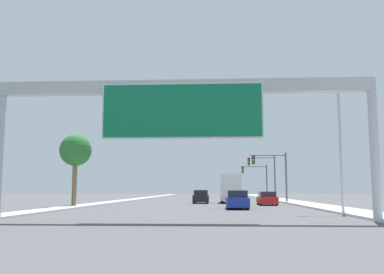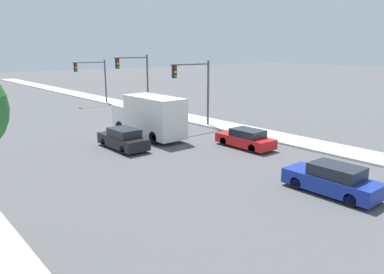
{
  "view_description": "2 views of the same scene",
  "coord_description": "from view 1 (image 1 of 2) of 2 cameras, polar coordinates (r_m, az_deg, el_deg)",
  "views": [
    {
      "loc": [
        1.77,
        -4.45,
        1.63
      ],
      "look_at": [
        0.0,
        27.05,
        5.49
      ],
      "focal_mm": 40.0,
      "sensor_mm": 36.0,
      "label": 1
    },
    {
      "loc": [
        -13.12,
        22.65,
        7.02
      ],
      "look_at": [
        -0.12,
        38.03,
        2.29
      ],
      "focal_mm": 35.0,
      "sensor_mm": 36.0,
      "label": 2
    }
  ],
  "objects": [
    {
      "name": "street_lamp_right",
      "position": [
        31.14,
        18.51,
        0.12
      ],
      "size": [
        2.85,
        0.28,
        8.92
      ],
      "color": "#B2B2B7",
      "rests_on": "ground"
    },
    {
      "name": "sidewalk_right",
      "position": [
        65.16,
        11.7,
        -8.2
      ],
      "size": [
        3.0,
        120.0,
        0.15
      ],
      "color": "#BDBDBD",
      "rests_on": "ground"
    },
    {
      "name": "car_far_right",
      "position": [
        36.04,
        6.03,
        -8.38
      ],
      "size": [
        1.79,
        4.69,
        1.53
      ],
      "color": "navy",
      "rests_on": "ground"
    },
    {
      "name": "palm_tree_background",
      "position": [
        41.99,
        -15.27,
        -1.84
      ],
      "size": [
        3.0,
        3.0,
        6.81
      ],
      "color": "brown",
      "rests_on": "ground"
    },
    {
      "name": "traffic_light_far_intersection",
      "position": [
        72.82,
        8.78,
        -5.12
      ],
      "size": [
        4.45,
        0.32,
        5.7
      ],
      "color": "#4C4C4F",
      "rests_on": "ground"
    },
    {
      "name": "traffic_light_mid_block",
      "position": [
        62.92,
        9.84,
        -4.42
      ],
      "size": [
        4.12,
        0.32,
        6.46
      ],
      "color": "#4C4C4F",
      "rests_on": "ground"
    },
    {
      "name": "car_mid_left",
      "position": [
        45.14,
        9.97,
        -8.1
      ],
      "size": [
        1.77,
        4.5,
        1.39
      ],
      "color": "red",
      "rests_on": "ground"
    },
    {
      "name": "median_strip_left",
      "position": [
        65.67,
        -7.86,
        -8.26
      ],
      "size": [
        2.0,
        120.0,
        0.15
      ],
      "color": "#BDBDBD",
      "rests_on": "ground"
    },
    {
      "name": "sign_gantry",
      "position": [
        22.83,
        -1.3,
        4.11
      ],
      "size": [
        20.37,
        0.73,
        7.44
      ],
      "color": "#B2B2B7",
      "rests_on": "ground"
    },
    {
      "name": "traffic_light_near_intersection",
      "position": [
        52.98,
        10.94,
        -4.19
      ],
      "size": [
        4.34,
        0.32,
        6.05
      ],
      "color": "#4C4C4F",
      "rests_on": "ground"
    },
    {
      "name": "car_mid_right",
      "position": [
        50.34,
        1.21,
        -8.01
      ],
      "size": [
        1.79,
        4.51,
        1.53
      ],
      "color": "black",
      "rests_on": "ground"
    },
    {
      "name": "truck_box_primary",
      "position": [
        52.16,
        5.16,
        -6.84
      ],
      "size": [
        2.35,
        7.76,
        3.41
      ],
      "color": "white",
      "rests_on": "ground"
    }
  ]
}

